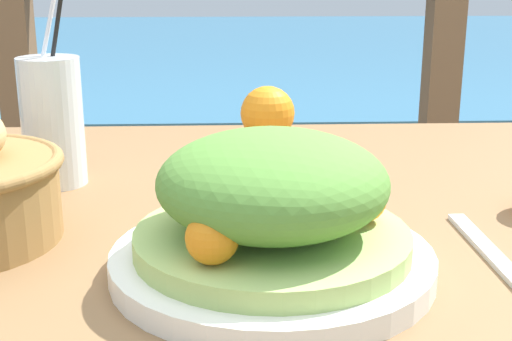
% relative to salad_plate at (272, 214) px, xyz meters
% --- Properties ---
extents(patio_table, '(1.11, 0.96, 0.76)m').
position_rel_salad_plate_xyz_m(patio_table, '(-0.02, 0.08, -0.15)').
color(patio_table, olive).
rests_on(patio_table, ground_plane).
extents(railing_fence, '(2.80, 0.08, 1.08)m').
position_rel_salad_plate_xyz_m(railing_fence, '(-0.02, 0.98, -0.04)').
color(railing_fence, brown).
rests_on(railing_fence, ground_plane).
extents(sea_backdrop, '(12.00, 4.00, 0.55)m').
position_rel_salad_plate_xyz_m(sea_backdrop, '(-0.02, 3.48, -0.53)').
color(sea_backdrop, teal).
rests_on(sea_backdrop, ground_plane).
extents(salad_plate, '(0.27, 0.27, 0.12)m').
position_rel_salad_plate_xyz_m(salad_plate, '(0.00, 0.00, 0.00)').
color(salad_plate, white).
rests_on(salad_plate, patio_table).
extents(drink_glass, '(0.07, 0.07, 0.25)m').
position_rel_salad_plate_xyz_m(drink_glass, '(-0.24, 0.26, 0.02)').
color(drink_glass, silver).
rests_on(drink_glass, patio_table).
extents(fork, '(0.02, 0.18, 0.00)m').
position_rel_salad_plate_xyz_m(fork, '(0.20, 0.03, -0.05)').
color(fork, silver).
rests_on(fork, patio_table).
extents(orange_near_glass, '(0.08, 0.08, 0.08)m').
position_rel_salad_plate_xyz_m(orange_near_glass, '(0.02, 0.46, -0.01)').
color(orange_near_glass, orange).
rests_on(orange_near_glass, patio_table).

